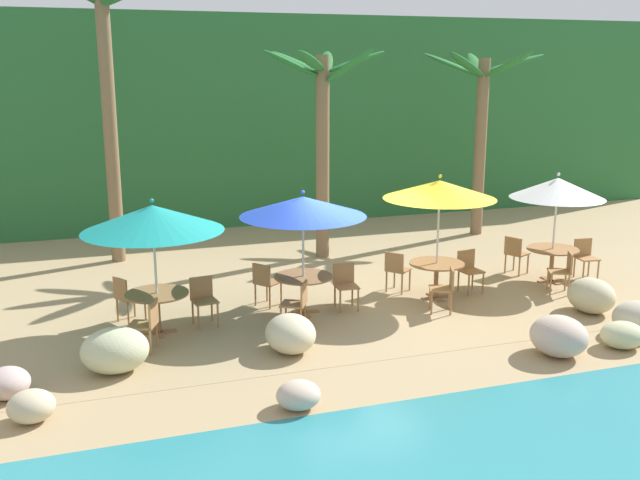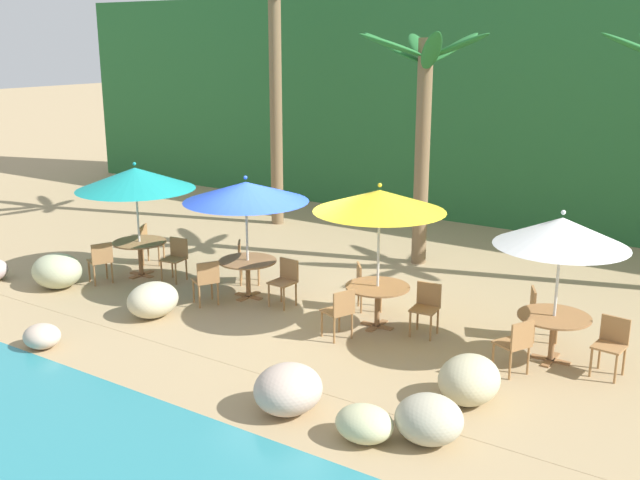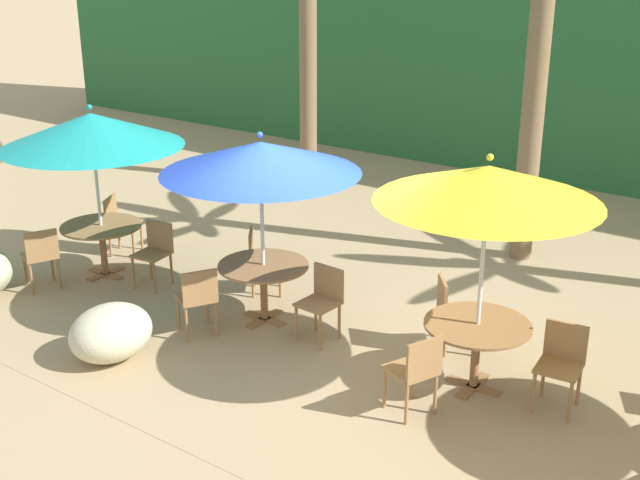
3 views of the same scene
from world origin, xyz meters
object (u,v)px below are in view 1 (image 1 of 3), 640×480
(chair_teal_left, at_px, (147,322))
(palm_tree_third, at_px, (482,112))
(chair_white_left, at_px, (564,269))
(chair_teal_seaward, at_px, (203,297))
(dining_table_blue, at_px, (303,282))
(dining_table_white, at_px, (552,254))
(chair_white_seaward, at_px, (585,255))
(chair_blue_left, at_px, (298,302))
(chair_yellow_inland, at_px, (396,268))
(palm_tree_nearest, at_px, (106,76))
(chair_blue_seaward, at_px, (345,283))
(chair_teal_inland, at_px, (126,296))
(chair_white_inland, at_px, (515,252))
(dining_table_yellow, at_px, (437,269))
(dining_table_teal, at_px, (157,300))
(chair_blue_inland, at_px, (265,281))
(palm_tree_second, at_px, (322,117))
(umbrella_teal, at_px, (153,218))
(umbrella_white, at_px, (558,188))
(umbrella_blue, at_px, (303,206))
(chair_yellow_left, at_px, (446,286))
(umbrella_yellow, at_px, (440,190))

(chair_teal_left, xyz_separation_m, palm_tree_third, (9.53, 5.90, 2.83))
(chair_white_left, xyz_separation_m, palm_tree_third, (1.14, 5.41, 2.83))
(chair_teal_seaward, relative_size, dining_table_blue, 0.79)
(dining_table_white, height_order, chair_white_seaward, chair_white_seaward)
(chair_blue_left, relative_size, chair_yellow_inland, 1.00)
(chair_teal_left, xyz_separation_m, palm_tree_nearest, (-0.12, 6.05, 3.83))
(dining_table_blue, distance_m, chair_blue_seaward, 0.86)
(palm_tree_nearest, bearing_deg, chair_teal_left, -88.86)
(chair_teal_inland, distance_m, chair_white_seaward, 9.78)
(chair_blue_left, height_order, palm_tree_third, palm_tree_third)
(chair_teal_left, bearing_deg, chair_white_inland, 13.81)
(chair_yellow_inland, bearing_deg, palm_tree_nearest, 140.21)
(dining_table_yellow, bearing_deg, dining_table_teal, -177.74)
(chair_blue_inland, height_order, palm_tree_nearest, palm_tree_nearest)
(palm_tree_second, bearing_deg, chair_teal_seaward, -132.72)
(dining_table_blue, bearing_deg, dining_table_yellow, 0.61)
(umbrella_teal, bearing_deg, dining_table_blue, 3.96)
(dining_table_blue, relative_size, umbrella_white, 0.46)
(umbrella_blue, relative_size, chair_blue_left, 2.72)
(chair_yellow_left, bearing_deg, chair_blue_inland, 155.76)
(umbrella_yellow, height_order, chair_white_inland, umbrella_yellow)
(dining_table_teal, distance_m, palm_tree_nearest, 6.44)
(chair_yellow_left, height_order, chair_white_left, same)
(chair_blue_seaward, height_order, chair_blue_left, same)
(dining_table_teal, height_order, dining_table_yellow, same)
(dining_table_blue, relative_size, chair_white_inland, 1.26)
(dining_table_blue, distance_m, chair_blue_inland, 0.86)
(chair_teal_inland, distance_m, dining_table_white, 8.93)
(chair_blue_left, bearing_deg, dining_table_white, 10.04)
(chair_white_seaward, bearing_deg, chair_white_left, -145.04)
(chair_yellow_inland, xyz_separation_m, palm_tree_nearest, (-5.29, 4.41, 3.83))
(chair_teal_inland, xyz_separation_m, chair_blue_left, (2.86, -1.30, 0.00))
(chair_blue_left, height_order, chair_white_inland, same)
(umbrella_teal, height_order, chair_teal_left, umbrella_teal)
(dining_table_teal, xyz_separation_m, chair_white_inland, (8.00, 1.21, -0.10))
(chair_teal_seaward, relative_size, palm_tree_second, 0.17)
(chair_white_seaward, bearing_deg, dining_table_yellow, -175.98)
(chair_teal_seaward, distance_m, palm_tree_second, 5.99)
(chair_white_seaward, bearing_deg, dining_table_blue, -177.43)
(chair_teal_inland, relative_size, dining_table_white, 0.79)
(chair_yellow_left, xyz_separation_m, chair_white_left, (2.86, 0.28, 0.00))
(chair_white_inland, bearing_deg, palm_tree_third, 71.65)
(chair_yellow_inland, relative_size, palm_tree_third, 0.17)
(umbrella_white, distance_m, dining_table_white, 1.44)
(chair_yellow_inland, relative_size, chair_yellow_left, 1.00)
(chair_teal_inland, xyz_separation_m, chair_white_seaward, (9.78, -0.22, 0.00))
(dining_table_teal, relative_size, palm_tree_second, 0.22)
(chair_teal_seaward, bearing_deg, chair_yellow_inland, 8.73)
(dining_table_teal, bearing_deg, palm_tree_second, 42.72)
(palm_tree_third, bearing_deg, chair_white_seaward, -89.83)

